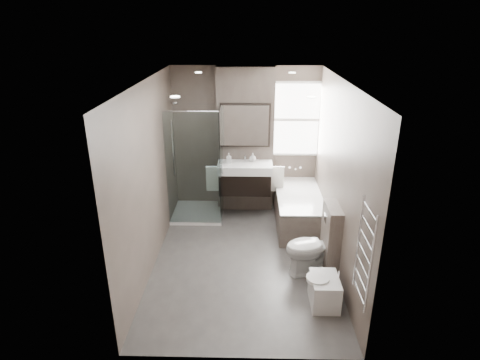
{
  "coord_description": "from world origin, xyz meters",
  "views": [
    {
      "loc": [
        0.07,
        -5.12,
        3.34
      ],
      "look_at": [
        -0.06,
        0.15,
        1.21
      ],
      "focal_mm": 30.0,
      "sensor_mm": 36.0,
      "label": 1
    }
  ],
  "objects_px": {
    "toilet": "(313,247)",
    "bidet": "(324,290)",
    "bathtub": "(298,208)",
    "vanity": "(245,177)"
  },
  "relations": [
    {
      "from": "toilet",
      "to": "bathtub",
      "type": "bearing_deg",
      "value": 168.77
    },
    {
      "from": "bathtub",
      "to": "vanity",
      "type": "bearing_deg",
      "value": 160.63
    },
    {
      "from": "bathtub",
      "to": "bidet",
      "type": "distance_m",
      "value": 2.11
    },
    {
      "from": "toilet",
      "to": "bidet",
      "type": "bearing_deg",
      "value": -9.33
    },
    {
      "from": "bathtub",
      "to": "bidet",
      "type": "xyz_separation_m",
      "value": [
        0.09,
        -2.1,
        -0.12
      ]
    },
    {
      "from": "bathtub",
      "to": "toilet",
      "type": "bearing_deg",
      "value": -88.18
    },
    {
      "from": "vanity",
      "to": "bidet",
      "type": "distance_m",
      "value": 2.68
    },
    {
      "from": "toilet",
      "to": "bidet",
      "type": "xyz_separation_m",
      "value": [
        0.04,
        -0.69,
        -0.2
      ]
    },
    {
      "from": "toilet",
      "to": "vanity",
      "type": "bearing_deg",
      "value": -163.91
    },
    {
      "from": "toilet",
      "to": "bidet",
      "type": "distance_m",
      "value": 0.71
    }
  ]
}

